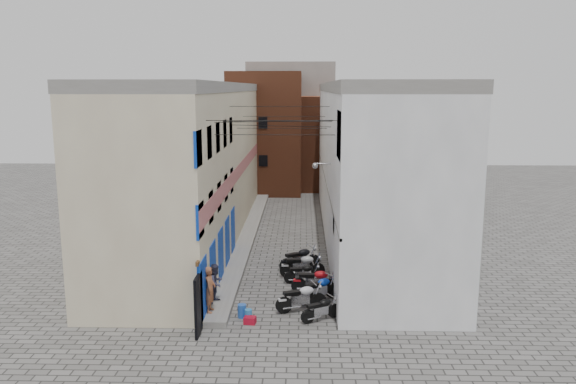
# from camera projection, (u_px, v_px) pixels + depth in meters

# --- Properties ---
(ground) EXTENTS (90.00, 90.00, 0.00)m
(ground) POSITION_uv_depth(u_px,v_px,m) (270.00, 329.00, 20.55)
(ground) COLOR #5A5855
(ground) RESTS_ON ground
(plinth) EXTENTS (0.90, 26.00, 0.25)m
(plinth) POSITION_uv_depth(u_px,v_px,m) (248.00, 234.00, 33.35)
(plinth) COLOR slate
(plinth) RESTS_ON ground
(building_left) EXTENTS (5.10, 27.00, 9.00)m
(building_left) POSITION_uv_depth(u_px,v_px,m) (197.00, 162.00, 32.58)
(building_left) COLOR #C1B092
(building_left) RESTS_ON ground
(building_right) EXTENTS (5.94, 26.00, 9.00)m
(building_right) POSITION_uv_depth(u_px,v_px,m) (369.00, 162.00, 32.36)
(building_right) COLOR silver
(building_right) RESTS_ON ground
(building_far_brick_left) EXTENTS (6.00, 6.00, 10.00)m
(building_far_brick_left) POSITION_uv_depth(u_px,v_px,m) (266.00, 133.00, 47.20)
(building_far_brick_left) COLOR brown
(building_far_brick_left) RESTS_ON ground
(building_far_brick_right) EXTENTS (5.00, 6.00, 8.00)m
(building_far_brick_right) POSITION_uv_depth(u_px,v_px,m) (324.00, 142.00, 49.21)
(building_far_brick_right) COLOR brown
(building_far_brick_right) RESTS_ON ground
(building_far_concrete) EXTENTS (8.00, 5.00, 11.00)m
(building_far_concrete) POSITION_uv_depth(u_px,v_px,m) (291.00, 122.00, 52.95)
(building_far_concrete) COLOR slate
(building_far_concrete) RESTS_ON ground
(far_shopfront) EXTENTS (2.00, 0.30, 2.40)m
(far_shopfront) POSITION_uv_depth(u_px,v_px,m) (288.00, 183.00, 45.09)
(far_shopfront) COLOR black
(far_shopfront) RESTS_ON ground
(overhead_wires) EXTENTS (5.80, 13.02, 1.32)m
(overhead_wires) POSITION_uv_depth(u_px,v_px,m) (278.00, 122.00, 26.75)
(overhead_wires) COLOR black
(overhead_wires) RESTS_ON ground
(motorcycle_a) EXTENTS (1.76, 1.34, 1.00)m
(motorcycle_a) POSITION_uv_depth(u_px,v_px,m) (321.00, 308.00, 21.26)
(motorcycle_a) COLOR black
(motorcycle_a) RESTS_ON ground
(motorcycle_b) EXTENTS (2.20, 1.32, 1.22)m
(motorcycle_b) POSITION_uv_depth(u_px,v_px,m) (301.00, 296.00, 22.14)
(motorcycle_b) COLOR silver
(motorcycle_b) RESTS_ON ground
(motorcycle_c) EXTENTS (1.98, 1.67, 1.15)m
(motorcycle_c) POSITION_uv_depth(u_px,v_px,m) (320.00, 288.00, 23.18)
(motorcycle_c) COLOR #0D3BC9
(motorcycle_c) RESTS_ON ground
(motorcycle_d) EXTENTS (2.12, 0.67, 1.23)m
(motorcycle_d) POSITION_uv_depth(u_px,v_px,m) (316.00, 280.00, 24.07)
(motorcycle_d) COLOR #AD0C13
(motorcycle_d) RESTS_ON ground
(motorcycle_e) EXTENTS (1.82, 0.75, 1.02)m
(motorcycle_e) POSITION_uv_depth(u_px,v_px,m) (303.00, 272.00, 25.32)
(motorcycle_e) COLOR black
(motorcycle_e) RESTS_ON ground
(motorcycle_f) EXTENTS (2.17, 0.81, 1.23)m
(motorcycle_f) POSITION_uv_depth(u_px,v_px,m) (302.00, 264.00, 26.15)
(motorcycle_f) COLOR #9E9FA2
(motorcycle_f) RESTS_ON ground
(motorcycle_g) EXTENTS (2.24, 1.68, 1.26)m
(motorcycle_g) POSITION_uv_depth(u_px,v_px,m) (300.00, 258.00, 27.11)
(motorcycle_g) COLOR black
(motorcycle_g) RESTS_ON ground
(person_a) EXTENTS (0.45, 0.66, 1.79)m
(person_a) POSITION_uv_depth(u_px,v_px,m) (210.00, 289.00, 21.41)
(person_a) COLOR brown
(person_a) RESTS_ON plinth
(person_b) EXTENTS (0.86, 0.94, 1.56)m
(person_b) POSITION_uv_depth(u_px,v_px,m) (216.00, 283.00, 22.45)
(person_b) COLOR #32334C
(person_b) RESTS_ON plinth
(water_jug_near) EXTENTS (0.32, 0.32, 0.44)m
(water_jug_near) POSITION_uv_depth(u_px,v_px,m) (248.00, 315.00, 21.29)
(water_jug_near) COLOR #2576B9
(water_jug_near) RESTS_ON ground
(water_jug_far) EXTENTS (0.37, 0.37, 0.52)m
(water_jug_far) POSITION_uv_depth(u_px,v_px,m) (242.00, 311.00, 21.59)
(water_jug_far) COLOR blue
(water_jug_far) RESTS_ON ground
(red_crate) EXTENTS (0.48, 0.39, 0.27)m
(red_crate) POSITION_uv_depth(u_px,v_px,m) (250.00, 320.00, 21.03)
(red_crate) COLOR #A20B20
(red_crate) RESTS_ON ground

